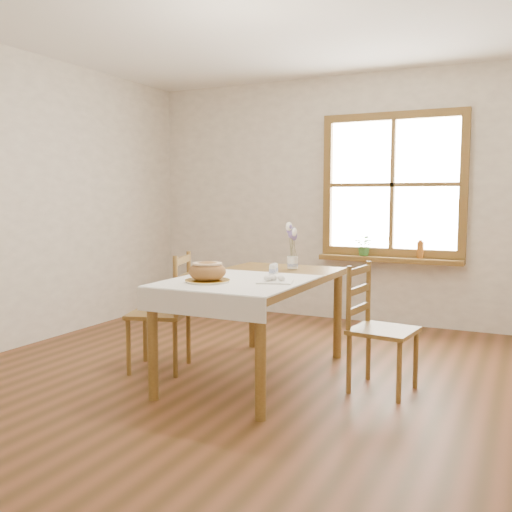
{
  "coord_description": "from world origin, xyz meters",
  "views": [
    {
      "loc": [
        1.81,
        -3.41,
        1.33
      ],
      "look_at": [
        0.0,
        0.3,
        0.9
      ],
      "focal_mm": 40.0,
      "sensor_mm": 36.0,
      "label": 1
    }
  ],
  "objects_px": {
    "dining_table": "(256,288)",
    "flower_vase": "(293,264)",
    "bread_plate": "(207,281)",
    "chair_left": "(159,312)",
    "chair_right": "(384,329)"
  },
  "relations": [
    {
      "from": "chair_right",
      "to": "bread_plate",
      "type": "distance_m",
      "value": 1.24
    },
    {
      "from": "chair_right",
      "to": "bread_plate",
      "type": "xyz_separation_m",
      "value": [
        -1.07,
        -0.55,
        0.33
      ]
    },
    {
      "from": "dining_table",
      "to": "chair_right",
      "type": "xyz_separation_m",
      "value": [
        0.92,
        0.09,
        -0.23
      ]
    },
    {
      "from": "dining_table",
      "to": "chair_left",
      "type": "xyz_separation_m",
      "value": [
        -0.75,
        -0.17,
        -0.21
      ]
    },
    {
      "from": "chair_left",
      "to": "flower_vase",
      "type": "relative_size",
      "value": 9.41
    },
    {
      "from": "dining_table",
      "to": "flower_vase",
      "type": "xyz_separation_m",
      "value": [
        0.09,
        0.48,
        0.13
      ]
    },
    {
      "from": "chair_left",
      "to": "chair_right",
      "type": "relative_size",
      "value": 1.04
    },
    {
      "from": "chair_left",
      "to": "bread_plate",
      "type": "bearing_deg",
      "value": 47.71
    },
    {
      "from": "flower_vase",
      "to": "chair_left",
      "type": "bearing_deg",
      "value": -142.46
    },
    {
      "from": "dining_table",
      "to": "bread_plate",
      "type": "xyz_separation_m",
      "value": [
        -0.14,
        -0.45,
        0.1
      ]
    },
    {
      "from": "chair_right",
      "to": "flower_vase",
      "type": "bearing_deg",
      "value": 72.07
    },
    {
      "from": "chair_left",
      "to": "dining_table",
      "type": "bearing_deg",
      "value": 85.44
    },
    {
      "from": "dining_table",
      "to": "bread_plate",
      "type": "height_order",
      "value": "bread_plate"
    },
    {
      "from": "chair_left",
      "to": "flower_vase",
      "type": "xyz_separation_m",
      "value": [
        0.84,
        0.65,
        0.35
      ]
    },
    {
      "from": "dining_table",
      "to": "bread_plate",
      "type": "bearing_deg",
      "value": -107.54
    }
  ]
}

